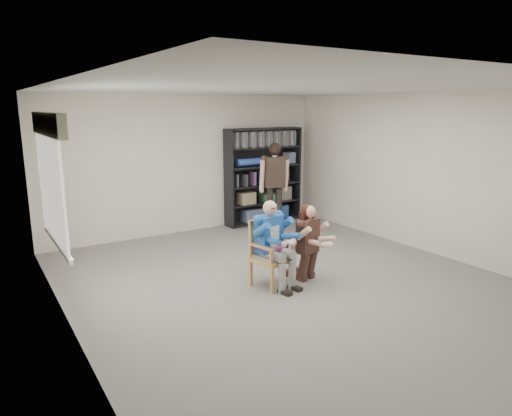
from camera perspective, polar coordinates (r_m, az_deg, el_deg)
room_shell at (r=6.46m, az=4.36°, el=2.26°), size 6.00×7.00×2.80m
floor at (r=6.85m, az=4.16°, el=-9.34°), size 6.00×7.00×0.01m
window_left at (r=6.21m, az=-24.11°, el=2.94°), size 0.16×2.00×1.75m
armchair at (r=6.59m, az=2.03°, el=-5.69°), size 0.67×0.65×0.98m
seated_man at (r=6.55m, az=2.04°, el=-4.47°), size 0.69×0.86×1.27m
kneeling_woman at (r=6.80m, az=6.65°, el=-4.36°), size 0.64×0.86×1.16m
bookshelf at (r=10.13m, az=0.94°, el=4.03°), size 1.80×0.38×2.10m
standing_man at (r=9.27m, az=2.31°, el=2.42°), size 0.64×0.47×1.84m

